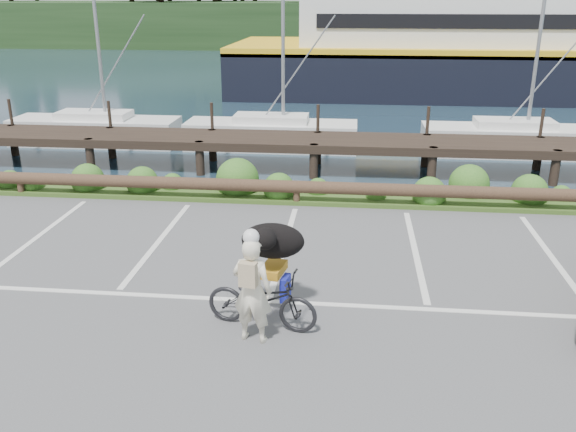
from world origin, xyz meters
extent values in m
plane|color=#4D4D4F|center=(0.00, 0.00, 0.00)|extent=(72.00, 72.00, 0.00)
plane|color=#172938|center=(0.00, 48.00, -1.20)|extent=(160.00, 160.00, 0.00)
cube|color=#3D5B21|center=(0.00, 5.30, 0.05)|extent=(34.00, 1.60, 0.10)
imported|color=black|center=(0.01, -1.19, 0.45)|extent=(1.81, 0.91, 0.91)
imported|color=#EEE6C9|center=(-0.06, -1.59, 0.80)|extent=(0.64, 0.48, 1.60)
ellipsoid|color=black|center=(0.12, -0.65, 1.19)|extent=(0.66, 1.06, 0.57)
camera|label=1|loc=(1.27, -9.29, 4.75)|focal=38.00mm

